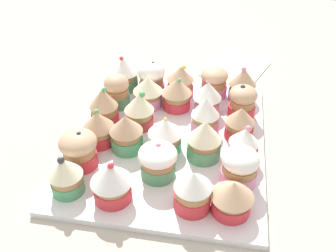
# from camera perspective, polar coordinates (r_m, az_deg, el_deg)

# --- Properties ---
(ground_plane) EXTENTS (1.80, 1.80, 0.03)m
(ground_plane) POSITION_cam_1_polar(r_m,az_deg,el_deg) (0.75, 0.00, -3.45)
(ground_plane) COLOR #B2A899
(baking_tray) EXTENTS (0.43, 0.36, 0.01)m
(baking_tray) POSITION_cam_1_polar(r_m,az_deg,el_deg) (0.74, 0.00, -2.22)
(baking_tray) COLOR silver
(baking_tray) RESTS_ON ground_plane
(cupcake_0) EXTENTS (0.07, 0.07, 0.06)m
(cupcake_0) POSITION_cam_1_polar(r_m,az_deg,el_deg) (0.59, 9.60, -10.35)
(cupcake_0) COLOR #D1333D
(cupcake_0) RESTS_ON baking_tray
(cupcake_1) EXTENTS (0.06, 0.06, 0.07)m
(cupcake_1) POSITION_cam_1_polar(r_m,az_deg,el_deg) (0.64, 10.69, -5.97)
(cupcake_1) COLOR pink
(cupcake_1) RESTS_ON baking_tray
(cupcake_2) EXTENTS (0.05, 0.05, 0.07)m
(cupcake_2) POSITION_cam_1_polar(r_m,az_deg,el_deg) (0.68, 11.25, -2.75)
(cupcake_2) COLOR #D1333D
(cupcake_2) RESTS_ON baking_tray
(cupcake_3) EXTENTS (0.06, 0.06, 0.07)m
(cupcake_3) POSITION_cam_1_polar(r_m,az_deg,el_deg) (0.73, 10.74, 0.53)
(cupcake_3) COLOR #D1333D
(cupcake_3) RESTS_ON baking_tray
(cupcake_4) EXTENTS (0.06, 0.06, 0.07)m
(cupcake_4) POSITION_cam_1_polar(r_m,az_deg,el_deg) (0.79, 11.10, 3.63)
(cupcake_4) COLOR #D1333D
(cupcake_4) RESTS_ON baking_tray
(cupcake_5) EXTENTS (0.06, 0.06, 0.08)m
(cupcake_5) POSITION_cam_1_polar(r_m,az_deg,el_deg) (0.84, 11.15, 6.16)
(cupcake_5) COLOR pink
(cupcake_5) RESTS_ON baking_tray
(cupcake_6) EXTENTS (0.06, 0.06, 0.07)m
(cupcake_6) POSITION_cam_1_polar(r_m,az_deg,el_deg) (0.59, 3.74, -9.55)
(cupcake_6) COLOR #D1333D
(cupcake_6) RESTS_ON baking_tray
(cupcake_7) EXTENTS (0.06, 0.06, 0.08)m
(cupcake_7) POSITION_cam_1_polar(r_m,az_deg,el_deg) (0.67, 5.46, -2.01)
(cupcake_7) COLOR #4C9E6B
(cupcake_7) RESTS_ON baking_tray
(cupcake_8) EXTENTS (0.05, 0.05, 0.08)m
(cupcake_8) POSITION_cam_1_polar(r_m,az_deg,el_deg) (0.73, 5.61, 1.72)
(cupcake_8) COLOR pink
(cupcake_8) RESTS_ON baking_tray
(cupcake_9) EXTENTS (0.06, 0.06, 0.08)m
(cupcake_9) POSITION_cam_1_polar(r_m,az_deg,el_deg) (0.78, 5.92, 4.35)
(cupcake_9) COLOR pink
(cupcake_9) RESTS_ON baking_tray
(cupcake_10) EXTENTS (0.06, 0.06, 0.07)m
(cupcake_10) POSITION_cam_1_polar(r_m,az_deg,el_deg) (0.85, 6.92, 6.60)
(cupcake_10) COLOR pink
(cupcake_10) RESTS_ON baking_tray
(cupcake_11) EXTENTS (0.07, 0.07, 0.07)m
(cupcake_11) POSITION_cam_1_polar(r_m,az_deg,el_deg) (0.64, -1.66, -5.16)
(cupcake_11) COLOR #4C9E6B
(cupcake_11) RESTS_ON baking_tray
(cupcake_12) EXTENTS (0.06, 0.06, 0.07)m
(cupcake_12) POSITION_cam_1_polar(r_m,az_deg,el_deg) (0.69, -0.65, -1.17)
(cupcake_12) COLOR #4C9E6B
(cupcake_12) RESTS_ON baking_tray
(cupcake_13) EXTENTS (0.06, 0.06, 0.07)m
(cupcake_13) POSITION_cam_1_polar(r_m,az_deg,el_deg) (0.80, 1.46, 4.94)
(cupcake_13) COLOR #D1333D
(cupcake_13) RESTS_ON baking_tray
(cupcake_14) EXTENTS (0.06, 0.06, 0.07)m
(cupcake_14) POSITION_cam_1_polar(r_m,az_deg,el_deg) (0.84, 2.10, 6.73)
(cupcake_14) COLOR #D1333D
(cupcake_14) RESTS_ON baking_tray
(cupcake_15) EXTENTS (0.07, 0.07, 0.08)m
(cupcake_15) POSITION_cam_1_polar(r_m,az_deg,el_deg) (0.60, -8.49, -8.10)
(cupcake_15) COLOR #D1333D
(cupcake_15) RESTS_ON baking_tray
(cupcake_16) EXTENTS (0.06, 0.06, 0.07)m
(cupcake_16) POSITION_cam_1_polar(r_m,az_deg,el_deg) (0.69, -6.29, -0.96)
(cupcake_16) COLOR #4C9E6B
(cupcake_16) RESTS_ON baking_tray
(cupcake_17) EXTENTS (0.06, 0.06, 0.08)m
(cupcake_17) POSITION_cam_1_polar(r_m,az_deg,el_deg) (0.75, -4.32, 2.45)
(cupcake_17) COLOR #D1333D
(cupcake_17) RESTS_ON baking_tray
(cupcake_18) EXTENTS (0.06, 0.06, 0.07)m
(cupcake_18) POSITION_cam_1_polar(r_m,az_deg,el_deg) (0.81, -3.04, 5.25)
(cupcake_18) COLOR pink
(cupcake_18) RESTS_ON baking_tray
(cupcake_19) EXTENTS (0.06, 0.06, 0.08)m
(cupcake_19) POSITION_cam_1_polar(r_m,az_deg,el_deg) (0.86, -2.49, 7.40)
(cupcake_19) COLOR pink
(cupcake_19) RESTS_ON baking_tray
(cupcake_20) EXTENTS (0.06, 0.06, 0.07)m
(cupcake_20) POSITION_cam_1_polar(r_m,az_deg,el_deg) (0.63, -15.11, -7.07)
(cupcake_20) COLOR #4C9E6B
(cupcake_20) RESTS_ON baking_tray
(cupcake_21) EXTENTS (0.07, 0.07, 0.07)m
(cupcake_21) POSITION_cam_1_polar(r_m,az_deg,el_deg) (0.67, -13.21, -3.31)
(cupcake_21) COLOR #D1333D
(cupcake_21) RESTS_ON baking_tray
(cupcake_22) EXTENTS (0.06, 0.06, 0.07)m
(cupcake_22) POSITION_cam_1_polar(r_m,az_deg,el_deg) (0.72, -10.39, -0.21)
(cupcake_22) COLOR #D1333D
(cupcake_22) RESTS_ON baking_tray
(cupcake_23) EXTENTS (0.06, 0.06, 0.08)m
(cupcake_23) POSITION_cam_1_polar(r_m,az_deg,el_deg) (0.76, -9.63, 3.01)
(cupcake_23) COLOR #D1333D
(cupcake_23) RESTS_ON baking_tray
(cupcake_24) EXTENTS (0.05, 0.05, 0.07)m
(cupcake_24) POSITION_cam_1_polar(r_m,az_deg,el_deg) (0.81, -7.67, 5.30)
(cupcake_24) COLOR #4C9E6B
(cupcake_24) RESTS_ON baking_tray
(cupcake_25) EXTENTS (0.06, 0.06, 0.08)m
(cupcake_25) POSITION_cam_1_polar(r_m,az_deg,el_deg) (0.87, -6.51, 7.90)
(cupcake_25) COLOR #4C9E6B
(cupcake_25) RESTS_ON baking_tray
(napkin) EXTENTS (0.20, 0.18, 0.01)m
(napkin) POSITION_cam_1_polar(r_m,az_deg,el_deg) (1.00, 10.12, 8.57)
(napkin) COLOR white
(napkin) RESTS_ON ground_plane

